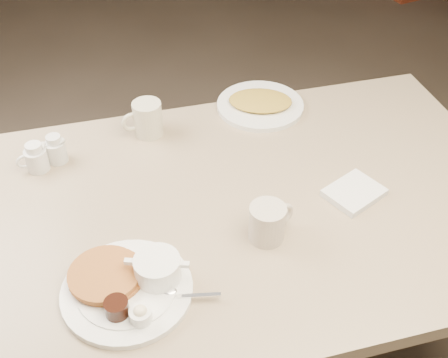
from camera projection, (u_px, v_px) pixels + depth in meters
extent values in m
cube|color=tan|center=(226.00, 212.00, 1.40)|extent=(1.50, 0.90, 0.04)
cylinder|color=black|center=(226.00, 299.00, 1.63)|extent=(0.14, 0.14, 0.69)
cylinder|color=white|center=(127.00, 291.00, 1.18)|extent=(0.35, 0.35, 0.01)
cylinder|color=white|center=(127.00, 288.00, 1.17)|extent=(0.26, 0.26, 0.00)
cylinder|color=#B0672B|center=(108.00, 276.00, 1.19)|extent=(0.20, 0.20, 0.01)
cylinder|color=#B0672B|center=(104.00, 274.00, 1.18)|extent=(0.20, 0.20, 0.01)
cylinder|color=white|center=(157.00, 269.00, 1.18)|extent=(0.13, 0.13, 0.05)
cube|color=white|center=(130.00, 262.00, 1.17)|extent=(0.02, 0.02, 0.01)
cube|color=white|center=(184.00, 265.00, 1.17)|extent=(0.02, 0.02, 0.01)
ellipsoid|color=white|center=(152.00, 263.00, 1.18)|extent=(0.06, 0.06, 0.03)
ellipsoid|color=white|center=(163.00, 267.00, 1.17)|extent=(0.05, 0.05, 0.02)
cylinder|color=black|center=(117.00, 308.00, 1.12)|extent=(0.06, 0.06, 0.04)
cylinder|color=white|center=(141.00, 315.00, 1.11)|extent=(0.06, 0.06, 0.03)
ellipsoid|color=#FFEEC2|center=(140.00, 311.00, 1.10)|extent=(0.04, 0.04, 0.02)
cube|color=white|center=(195.00, 295.00, 1.16)|extent=(0.11, 0.03, 0.00)
ellipsoid|color=white|center=(169.00, 291.00, 1.17)|extent=(0.04, 0.03, 0.01)
cylinder|color=beige|center=(267.00, 223.00, 1.28)|extent=(0.11, 0.11, 0.09)
cylinder|color=black|center=(268.00, 210.00, 1.25)|extent=(0.09, 0.09, 0.01)
torus|color=beige|center=(283.00, 214.00, 1.30)|extent=(0.06, 0.03, 0.06)
cube|color=white|center=(354.00, 193.00, 1.41)|extent=(0.17, 0.15, 0.02)
cylinder|color=beige|center=(148.00, 119.00, 1.58)|extent=(0.09, 0.09, 0.10)
torus|color=beige|center=(132.00, 122.00, 1.57)|extent=(0.06, 0.02, 0.06)
cylinder|color=white|center=(37.00, 160.00, 1.47)|extent=(0.07, 0.07, 0.06)
cylinder|color=white|center=(34.00, 148.00, 1.45)|extent=(0.05, 0.05, 0.02)
cone|color=white|center=(43.00, 147.00, 1.46)|extent=(0.02, 0.02, 0.02)
torus|color=white|center=(24.00, 162.00, 1.46)|extent=(0.04, 0.02, 0.04)
cylinder|color=silver|center=(56.00, 152.00, 1.50)|extent=(0.06, 0.06, 0.06)
cylinder|color=silver|center=(53.00, 140.00, 1.47)|extent=(0.04, 0.04, 0.02)
cone|color=silver|center=(61.00, 142.00, 1.47)|extent=(0.02, 0.03, 0.02)
torus|color=silver|center=(46.00, 148.00, 1.50)|extent=(0.04, 0.03, 0.04)
cylinder|color=white|center=(260.00, 105.00, 1.70)|extent=(0.33, 0.33, 0.01)
ellipsoid|color=gold|center=(260.00, 101.00, 1.69)|extent=(0.22, 0.19, 0.02)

